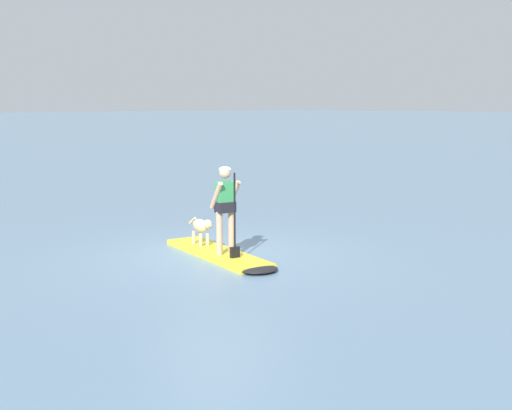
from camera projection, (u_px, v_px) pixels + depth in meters
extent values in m
plane|color=slate|center=(217.00, 256.00, 13.22)|extent=(400.00, 400.00, 0.00)
cube|color=yellow|center=(217.00, 253.00, 13.21)|extent=(3.12, 1.23, 0.10)
ellipsoid|color=black|center=(259.00, 269.00, 11.94)|extent=(0.67, 0.78, 0.10)
cylinder|color=tan|center=(231.00, 232.00, 12.94)|extent=(0.12, 0.12, 0.82)
cylinder|color=tan|center=(219.00, 233.00, 12.80)|extent=(0.12, 0.12, 0.82)
cube|color=black|center=(225.00, 207.00, 12.80)|extent=(0.28, 0.39, 0.20)
cube|color=#338C4C|center=(225.00, 197.00, 12.77)|extent=(0.25, 0.37, 0.56)
sphere|color=tan|center=(225.00, 173.00, 12.70)|extent=(0.22, 0.22, 0.22)
ellipsoid|color=white|center=(225.00, 170.00, 12.69)|extent=(0.23, 0.23, 0.11)
cylinder|color=tan|center=(234.00, 194.00, 12.86)|extent=(0.43, 0.16, 0.54)
cylinder|color=tan|center=(216.00, 196.00, 12.66)|extent=(0.43, 0.16, 0.54)
cylinder|color=black|center=(235.00, 216.00, 12.52)|extent=(0.04, 0.04, 1.58)
cube|color=black|center=(235.00, 252.00, 12.62)|extent=(0.11, 0.19, 0.20)
ellipsoid|color=#CCB78C|center=(200.00, 226.00, 13.74)|extent=(0.55, 0.30, 0.26)
ellipsoid|color=#CCB78C|center=(208.00, 224.00, 13.46)|extent=(0.24, 0.19, 0.18)
ellipsoid|color=gray|center=(210.00, 226.00, 13.37)|extent=(0.13, 0.10, 0.08)
cylinder|color=#CCB78C|center=(192.00, 221.00, 14.03)|extent=(0.27, 0.09, 0.18)
cylinder|color=#CCB78C|center=(208.00, 239.00, 13.69)|extent=(0.07, 0.07, 0.26)
cylinder|color=#CCB78C|center=(201.00, 240.00, 13.60)|extent=(0.07, 0.07, 0.26)
cylinder|color=#CCB78C|center=(200.00, 237.00, 13.95)|extent=(0.07, 0.07, 0.26)
cylinder|color=#CCB78C|center=(194.00, 237.00, 13.87)|extent=(0.07, 0.07, 0.26)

